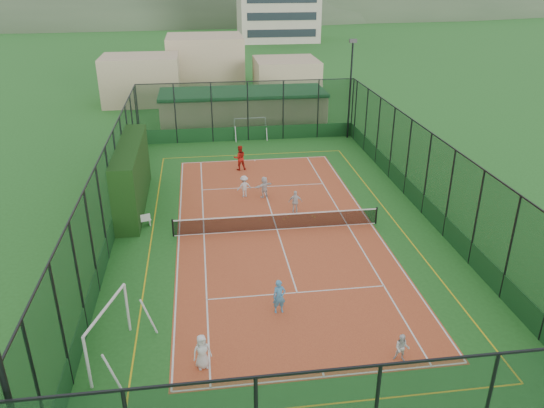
{
  "coord_description": "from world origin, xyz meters",
  "views": [
    {
      "loc": [
        -3.91,
        -26.46,
        13.68
      ],
      "look_at": [
        -0.16,
        0.91,
        1.2
      ],
      "focal_mm": 35.0,
      "sensor_mm": 36.0,
      "label": 1
    }
  ],
  "objects_px": {
    "futsal_goal_far": "(250,128)",
    "coach": "(240,158)",
    "child_near_mid": "(279,297)",
    "child_far_right": "(295,202)",
    "futsal_goal_near": "(109,333)",
    "floodlight_ne": "(350,90)",
    "child_near_left": "(202,352)",
    "child_far_back": "(264,187)",
    "child_near_right": "(402,348)",
    "child_far_left": "(244,186)",
    "clubhouse": "(243,108)",
    "white_bench": "(138,221)"
  },
  "relations": [
    {
      "from": "futsal_goal_far",
      "to": "coach",
      "type": "distance_m",
      "value": 7.75
    },
    {
      "from": "child_near_mid",
      "to": "child_far_right",
      "type": "height_order",
      "value": "child_near_mid"
    },
    {
      "from": "futsal_goal_near",
      "to": "floodlight_ne",
      "type": "bearing_deg",
      "value": -14.32
    },
    {
      "from": "futsal_goal_near",
      "to": "child_near_mid",
      "type": "xyz_separation_m",
      "value": [
        6.76,
        1.97,
        -0.32
      ]
    },
    {
      "from": "child_near_left",
      "to": "child_far_back",
      "type": "height_order",
      "value": "child_near_left"
    },
    {
      "from": "child_near_left",
      "to": "coach",
      "type": "xyz_separation_m",
      "value": [
        3.06,
        20.66,
        0.21
      ]
    },
    {
      "from": "child_near_right",
      "to": "child_far_back",
      "type": "xyz_separation_m",
      "value": [
        -3.21,
        16.09,
        0.12
      ]
    },
    {
      "from": "futsal_goal_far",
      "to": "child_near_right",
      "type": "height_order",
      "value": "futsal_goal_far"
    },
    {
      "from": "child_far_left",
      "to": "child_near_right",
      "type": "bearing_deg",
      "value": 91.38
    },
    {
      "from": "child_near_left",
      "to": "child_far_right",
      "type": "distance_m",
      "value": 14.09
    },
    {
      "from": "child_far_right",
      "to": "child_near_right",
      "type": "bearing_deg",
      "value": 102.7
    },
    {
      "from": "child_near_right",
      "to": "child_far_left",
      "type": "bearing_deg",
      "value": 129.43
    },
    {
      "from": "child_far_back",
      "to": "child_far_left",
      "type": "bearing_deg",
      "value": -38.07
    },
    {
      "from": "floodlight_ne",
      "to": "clubhouse",
      "type": "relative_size",
      "value": 0.54
    },
    {
      "from": "floodlight_ne",
      "to": "futsal_goal_far",
      "type": "xyz_separation_m",
      "value": [
        -8.39,
        0.91,
        -3.23
      ]
    },
    {
      "from": "child_near_right",
      "to": "child_far_back",
      "type": "relative_size",
      "value": 0.83
    },
    {
      "from": "futsal_goal_near",
      "to": "coach",
      "type": "distance_m",
      "value": 20.66
    },
    {
      "from": "clubhouse",
      "to": "futsal_goal_far",
      "type": "height_order",
      "value": "clubhouse"
    },
    {
      "from": "floodlight_ne",
      "to": "futsal_goal_far",
      "type": "relative_size",
      "value": 2.99
    },
    {
      "from": "child_near_right",
      "to": "child_far_right",
      "type": "bearing_deg",
      "value": 121.03
    },
    {
      "from": "futsal_goal_far",
      "to": "child_far_back",
      "type": "height_order",
      "value": "futsal_goal_far"
    },
    {
      "from": "child_far_back",
      "to": "futsal_goal_near",
      "type": "bearing_deg",
      "value": 34.42
    },
    {
      "from": "child_near_mid",
      "to": "child_far_left",
      "type": "xyz_separation_m",
      "value": [
        -0.38,
        12.65,
        -0.05
      ]
    },
    {
      "from": "white_bench",
      "to": "child_near_mid",
      "type": "relative_size",
      "value": 0.94
    },
    {
      "from": "child_near_mid",
      "to": "child_far_back",
      "type": "xyz_separation_m",
      "value": [
        0.89,
        12.41,
        -0.08
      ]
    },
    {
      "from": "futsal_goal_near",
      "to": "futsal_goal_far",
      "type": "relative_size",
      "value": 1.24
    },
    {
      "from": "floodlight_ne",
      "to": "child_near_mid",
      "type": "xyz_separation_m",
      "value": [
        -9.63,
        -24.33,
        -3.34
      ]
    },
    {
      "from": "futsal_goal_far",
      "to": "child_near_left",
      "type": "relative_size",
      "value": 1.95
    },
    {
      "from": "futsal_goal_far",
      "to": "child_near_right",
      "type": "relative_size",
      "value": 2.38
    },
    {
      "from": "child_near_right",
      "to": "coach",
      "type": "relative_size",
      "value": 0.63
    },
    {
      "from": "futsal_goal_far",
      "to": "child_far_right",
      "type": "bearing_deg",
      "value": -87.89
    },
    {
      "from": "futsal_goal_far",
      "to": "child_near_left",
      "type": "bearing_deg",
      "value": -101.57
    },
    {
      "from": "futsal_goal_near",
      "to": "child_far_back",
      "type": "relative_size",
      "value": 2.45
    },
    {
      "from": "clubhouse",
      "to": "child_near_right",
      "type": "xyz_separation_m",
      "value": [
        3.07,
        -33.41,
        -0.98
      ]
    },
    {
      "from": "clubhouse",
      "to": "futsal_goal_near",
      "type": "relative_size",
      "value": 4.44
    },
    {
      "from": "floodlight_ne",
      "to": "child_near_left",
      "type": "relative_size",
      "value": 5.84
    },
    {
      "from": "futsal_goal_near",
      "to": "coach",
      "type": "bearing_deg",
      "value": -0.7
    },
    {
      "from": "child_far_right",
      "to": "child_far_left",
      "type": "bearing_deg",
      "value": -39.04
    },
    {
      "from": "child_far_right",
      "to": "white_bench",
      "type": "bearing_deg",
      "value": 10.19
    },
    {
      "from": "child_far_left",
      "to": "coach",
      "type": "distance_m",
      "value": 5.0
    },
    {
      "from": "futsal_goal_near",
      "to": "child_near_right",
      "type": "xyz_separation_m",
      "value": [
        10.86,
        -1.71,
        -0.51
      ]
    },
    {
      "from": "clubhouse",
      "to": "futsal_goal_near",
      "type": "distance_m",
      "value": 32.64
    },
    {
      "from": "clubhouse",
      "to": "child_far_right",
      "type": "distance_m",
      "value": 19.96
    },
    {
      "from": "child_far_left",
      "to": "futsal_goal_near",
      "type": "bearing_deg",
      "value": 52.45
    },
    {
      "from": "futsal_goal_near",
      "to": "child_near_mid",
      "type": "height_order",
      "value": "futsal_goal_near"
    },
    {
      "from": "child_near_left",
      "to": "child_far_back",
      "type": "bearing_deg",
      "value": 61.57
    },
    {
      "from": "clubhouse",
      "to": "white_bench",
      "type": "xyz_separation_m",
      "value": [
        -7.8,
        -20.61,
        -1.17
      ]
    },
    {
      "from": "child_near_right",
      "to": "coach",
      "type": "xyz_separation_m",
      "value": [
        -4.37,
        21.32,
        0.33
      ]
    },
    {
      "from": "white_bench",
      "to": "futsal_goal_near",
      "type": "relative_size",
      "value": 0.42
    },
    {
      "from": "coach",
      "to": "futsal_goal_far",
      "type": "bearing_deg",
      "value": -108.68
    }
  ]
}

